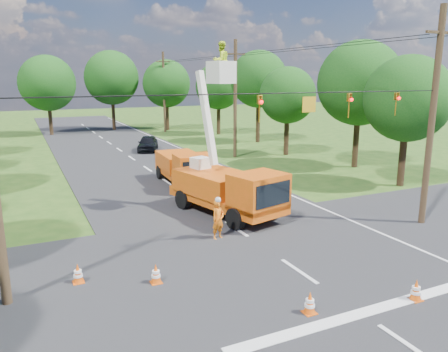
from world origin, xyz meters
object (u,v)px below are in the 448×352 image
bucket_truck (228,180)px  distant_car (148,143)px  traffic_cone_0 (310,303)px  tree_right_d (259,79)px  pole_right_far (164,92)px  tree_far_a (47,83)px  tree_right_a (408,99)px  traffic_cone_1 (416,290)px  pole_right_near (432,117)px  tree_right_e (219,86)px  ground_worker (218,220)px  traffic_cone_6 (224,171)px  tree_right_b (360,83)px  traffic_cone_4 (78,274)px  traffic_cone_2 (218,185)px  second_truck (184,167)px  tree_far_c (166,84)px  tree_far_b (111,78)px  tree_right_c (288,95)px  pole_right_mid (235,98)px  traffic_cone_3 (156,274)px

bucket_truck → distant_car: bucket_truck is taller
traffic_cone_0 → tree_right_d: size_ratio=0.07×
pole_right_far → tree_far_a: bearing=167.5°
tree_right_a → traffic_cone_1: bearing=-135.3°
pole_right_near → tree_right_e: (5.30, 35.00, 0.70)m
distant_car → ground_worker: bearing=-77.0°
traffic_cone_6 → tree_right_e: (9.52, 21.67, 5.45)m
traffic_cone_0 → traffic_cone_6: same height
traffic_cone_0 → tree_right_b: bearing=45.2°
traffic_cone_4 → tree_right_e: tree_right_e is taller
tree_right_a → traffic_cone_2: bearing=161.7°
second_truck → distant_car: (1.53, 14.23, -0.48)m
traffic_cone_4 → pole_right_near: pole_right_near is taller
pole_right_far → tree_right_e: (5.30, -5.00, 0.70)m
traffic_cone_2 → tree_far_a: 34.51m
traffic_cone_0 → tree_far_c: tree_far_c is taller
traffic_cone_2 → tree_far_b: bearing=88.7°
traffic_cone_4 → tree_right_a: size_ratio=0.09×
tree_right_c → ground_worker: bearing=-130.9°
traffic_cone_6 → pole_right_mid: size_ratio=0.07×
traffic_cone_2 → traffic_cone_4: (-9.49, -9.24, 0.00)m
tree_right_c → tree_far_a: size_ratio=0.82×
second_truck → traffic_cone_4: bearing=-122.2°
pole_right_mid → tree_far_b: size_ratio=0.97×
tree_far_a → tree_far_c: 14.53m
traffic_cone_6 → tree_right_b: bearing=-7.1°
traffic_cone_2 → distant_car: bearing=89.2°
tree_right_e → tree_far_b: bearing=137.2°
bucket_truck → tree_far_c: size_ratio=0.94×
pole_right_near → traffic_cone_0: bearing=-155.5°
traffic_cone_4 → traffic_cone_6: same height
ground_worker → tree_right_c: (14.45, 16.70, 4.44)m
bucket_truck → tree_right_b: bearing=11.1°
pole_right_near → tree_far_a: size_ratio=1.05×
pole_right_mid → tree_far_c: pole_right_mid is taller
traffic_cone_6 → tree_right_d: tree_right_d is taller
pole_right_far → tree_far_a: pole_right_far is taller
second_truck → pole_right_near: 14.89m
tree_right_c → tree_right_e: (0.60, 16.00, 0.50)m
traffic_cone_1 → pole_right_far: (6.39, 45.28, 4.75)m
second_truck → traffic_cone_1: size_ratio=8.87×
distant_car → tree_right_d: (12.40, 0.60, 5.95)m
distant_car → tree_far_b: 19.58m
traffic_cone_1 → pole_right_near: 9.55m
distant_car → traffic_cone_4: size_ratio=5.98×
bucket_truck → traffic_cone_6: (3.65, 8.12, -1.45)m
ground_worker → tree_far_c: 41.46m
pole_right_far → tree_far_a: 13.87m
distant_car → traffic_cone_3: bearing=-83.6°
traffic_cone_1 → traffic_cone_6: bearing=83.4°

